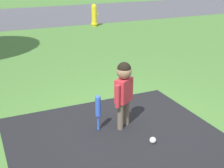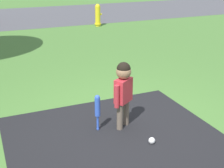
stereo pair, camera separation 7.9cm
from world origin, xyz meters
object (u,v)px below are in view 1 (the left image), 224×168
baseball_bat (98,108)px  fire_hydrant (94,15)px  child (124,86)px  sports_ball (153,140)px

baseball_bat → fire_hydrant: size_ratio=0.66×
fire_hydrant → child: bearing=-108.2°
child → baseball_bat: size_ratio=1.81×
baseball_bat → sports_ball: baseball_bat is taller
baseball_bat → sports_ball: (0.53, -0.62, -0.31)m
sports_ball → child: bearing=105.7°
baseball_bat → sports_ball: size_ratio=6.17×
baseball_bat → sports_ball: bearing=-49.5°
child → sports_ball: size_ratio=11.18×
baseball_bat → fire_hydrant: fire_hydrant is taller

